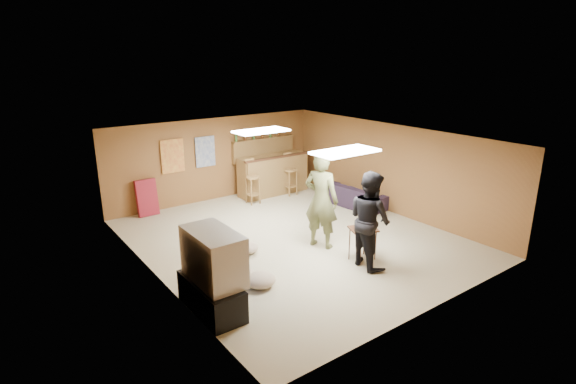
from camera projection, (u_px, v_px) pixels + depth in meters
ground at (293, 238)px, 9.68m from camera, size 7.00×7.00×0.00m
ceiling at (294, 137)px, 9.02m from camera, size 6.00×7.00×0.02m
wall_back at (215, 159)px, 12.04m from camera, size 6.00×0.02×2.20m
wall_front at (436, 245)px, 6.66m from camera, size 6.00×0.02×2.20m
wall_left at (154, 220)px, 7.65m from camera, size 0.02×7.00×2.20m
wall_right at (391, 169)px, 11.05m from camera, size 0.02×7.00×2.20m
tv_stand at (211, 296)px, 6.91m from camera, size 0.55×1.30×0.50m
dvd_box at (224, 297)px, 7.06m from camera, size 0.35×0.50×0.08m
tv_body at (213, 256)px, 6.75m from camera, size 0.60×1.10×0.80m
tv_screen at (231, 251)px, 6.93m from camera, size 0.02×0.95×0.65m
bar_counter at (273, 175)px, 12.63m from camera, size 2.00×0.60×1.10m
bar_lip at (278, 157)px, 12.27m from camera, size 2.10×0.12×0.05m
bar_shelf at (264, 139)px, 12.69m from camera, size 2.00×0.18×0.05m
bar_backing at (263, 149)px, 12.80m from camera, size 2.00×0.14×0.60m
poster_left at (173, 156)px, 11.25m from camera, size 0.60×0.03×0.85m
poster_right at (205, 152)px, 11.76m from camera, size 0.55×0.03×0.80m
folding_chair_stack at (147, 198)px, 10.95m from camera, size 0.50×0.26×0.91m
ceiling_panel_front at (345, 152)px, 7.88m from camera, size 1.20×0.60×0.04m
ceiling_panel_back at (261, 131)px, 9.95m from camera, size 1.20×0.60×0.04m
person_olive at (321, 200)px, 9.02m from camera, size 0.73×0.86×1.99m
person_black at (370, 219)px, 8.22m from camera, size 0.81×0.97×1.82m
sofa at (352, 195)px, 11.75m from camera, size 0.92×1.96×0.55m
tray_table at (362, 244)px, 8.60m from camera, size 0.62×0.56×0.65m
cup_red_near at (359, 226)px, 8.45m from camera, size 0.08×0.08×0.10m
cup_red_far at (370, 225)px, 8.50m from camera, size 0.08×0.08×0.10m
cup_blue at (365, 223)px, 8.62m from camera, size 0.09×0.09×0.10m
bar_stool_left at (253, 180)px, 11.75m from camera, size 0.54×0.54×1.29m
bar_stool_right at (290, 175)px, 12.50m from camera, size 0.45×0.45×1.13m
cushion_near_tv at (242, 277)px, 7.78m from camera, size 0.69×0.69×0.23m
cushion_mid at (247, 248)px, 8.96m from camera, size 0.53×0.53×0.21m
cushion_far at (260, 280)px, 7.67m from camera, size 0.55×0.55×0.23m
bottle_row at (258, 134)px, 12.52m from camera, size 1.48×0.08×0.26m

